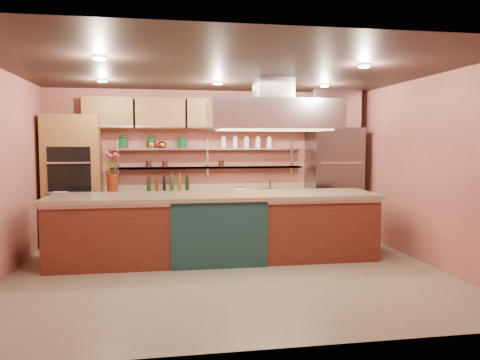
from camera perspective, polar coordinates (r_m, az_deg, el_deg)
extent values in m
cube|color=gray|center=(6.71, -1.37, -11.24)|extent=(6.00, 5.00, 0.02)
cube|color=black|center=(6.53, -1.42, 13.23)|extent=(6.00, 5.00, 0.02)
cube|color=#A3564D|center=(8.94, -3.69, 1.88)|extent=(6.00, 0.04, 2.80)
cube|color=#A3564D|center=(4.02, 3.71, -1.39)|extent=(6.00, 0.04, 2.80)
cube|color=#A3564D|center=(7.51, 21.91, 1.05)|extent=(0.04, 5.00, 2.80)
cube|color=brown|center=(8.73, -19.67, -0.09)|extent=(0.95, 0.64, 2.30)
cube|color=slate|center=(9.17, 11.34, -0.33)|extent=(0.95, 0.72, 2.10)
cube|color=tan|center=(8.74, -3.78, -4.35)|extent=(3.84, 0.64, 0.93)
cube|color=silver|center=(8.81, -3.93, 1.51)|extent=(3.60, 0.26, 0.03)
cube|color=silver|center=(8.80, -3.94, 3.79)|extent=(3.60, 0.26, 0.03)
cube|color=brown|center=(8.77, -3.60, 8.04)|extent=(4.60, 0.36, 0.55)
cube|color=silver|center=(7.34, 4.05, 7.93)|extent=(2.00, 1.00, 0.45)
cube|color=#FFE5A5|center=(6.72, -1.67, 12.72)|extent=(4.00, 2.80, 0.02)
cube|color=#5F281B|center=(7.29, -2.95, -5.73)|extent=(4.94, 1.12, 1.03)
cylinder|color=#5D1D0E|center=(8.61, -15.29, -0.41)|extent=(0.24, 0.24, 0.33)
cube|color=black|center=(8.57, -8.76, -0.56)|extent=(0.82, 0.30, 0.26)
cube|color=white|center=(8.70, 0.03, -0.98)|extent=(0.20, 0.18, 0.09)
cylinder|color=silver|center=(8.91, 3.68, -0.37)|extent=(0.04, 0.04, 0.24)
ellipsoid|color=#CC5F2F|center=(8.76, -9.47, 4.27)|extent=(0.18, 0.18, 0.13)
cylinder|color=#0D401B|center=(8.77, -7.05, 4.49)|extent=(0.21, 0.21, 0.19)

